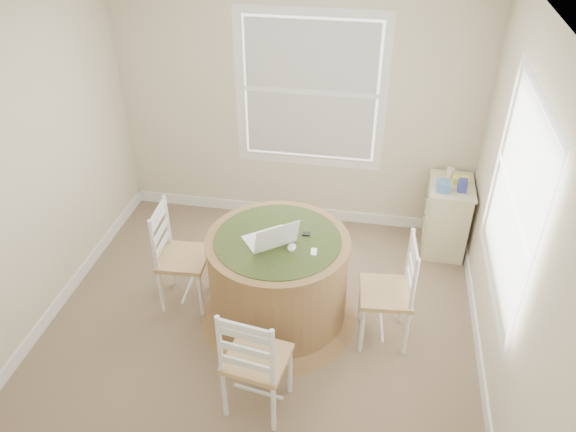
% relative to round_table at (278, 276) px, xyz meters
% --- Properties ---
extents(room, '(3.64, 3.64, 2.64)m').
position_rel_round_table_xyz_m(room, '(0.03, -0.05, 0.85)').
color(room, '#8A7257').
rests_on(room, ground).
extents(round_table, '(1.34, 1.34, 0.83)m').
position_rel_round_table_xyz_m(round_table, '(0.00, 0.00, 0.00)').
color(round_table, olive).
rests_on(round_table, ground).
extents(chair_left, '(0.42, 0.44, 0.95)m').
position_rel_round_table_xyz_m(chair_left, '(-0.84, 0.07, 0.02)').
color(chair_left, white).
rests_on(chair_left, ground).
extents(chair_near, '(0.48, 0.46, 0.95)m').
position_rel_round_table_xyz_m(chair_near, '(0.03, -0.91, 0.02)').
color(chair_near, white).
rests_on(chair_near, ground).
extents(chair_right, '(0.44, 0.45, 0.95)m').
position_rel_round_table_xyz_m(chair_right, '(0.88, -0.07, 0.02)').
color(chair_right, white).
rests_on(chair_right, ground).
extents(laptop, '(0.48, 0.47, 0.25)m').
position_rel_round_table_xyz_m(laptop, '(-0.05, -0.05, 0.41)').
color(laptop, white).
rests_on(laptop, round_table).
extents(mouse, '(0.08, 0.11, 0.04)m').
position_rel_round_table_xyz_m(mouse, '(0.13, -0.09, 0.39)').
color(mouse, white).
rests_on(mouse, round_table).
extents(phone, '(0.05, 0.09, 0.02)m').
position_rel_round_table_xyz_m(phone, '(0.30, -0.11, 0.38)').
color(phone, '#B7BABF').
rests_on(phone, round_table).
extents(keys, '(0.06, 0.06, 0.02)m').
position_rel_round_table_xyz_m(keys, '(0.21, 0.10, 0.38)').
color(keys, black).
rests_on(keys, round_table).
extents(corner_chest, '(0.43, 0.57, 0.74)m').
position_rel_round_table_xyz_m(corner_chest, '(1.43, 1.27, -0.08)').
color(corner_chest, beige).
rests_on(corner_chest, ground).
extents(tissue_box, '(0.12, 0.12, 0.10)m').
position_rel_round_table_xyz_m(tissue_box, '(1.34, 1.14, 0.34)').
color(tissue_box, '#5383BE').
rests_on(tissue_box, corner_chest).
extents(box_yellow, '(0.15, 0.10, 0.06)m').
position_rel_round_table_xyz_m(box_yellow, '(1.50, 1.32, 0.32)').
color(box_yellow, '#F2F155').
rests_on(box_yellow, corner_chest).
extents(box_blue, '(0.08, 0.08, 0.12)m').
position_rel_round_table_xyz_m(box_blue, '(1.50, 1.17, 0.35)').
color(box_blue, '#2F398D').
rests_on(box_blue, corner_chest).
extents(cup_cream, '(0.07, 0.07, 0.09)m').
position_rel_round_table_xyz_m(cup_cream, '(1.41, 1.41, 0.33)').
color(cup_cream, beige).
rests_on(cup_cream, corner_chest).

